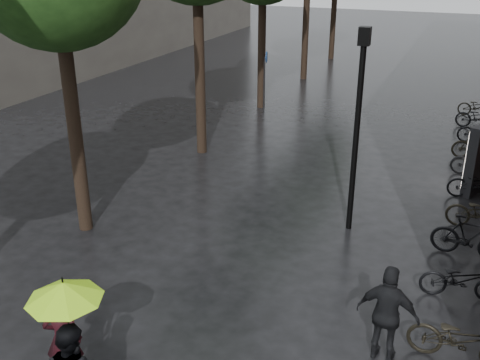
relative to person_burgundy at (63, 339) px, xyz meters
The scene contains 7 objects.
person_burgundy is the anchor object (origin of this frame).
lime_umbrella 1.24m from the person_burgundy, 33.92° to the right, with size 1.10×1.10×1.62m.
pedestrian_walking 5.12m from the person_burgundy, 28.46° to the left, with size 1.02×0.42×1.74m, color black.
parked_bicycles 12.00m from the person_burgundy, 61.38° to the left, with size 2.03×16.23×0.98m.
ad_lightbox 11.87m from the person_burgundy, 61.18° to the left, with size 0.30×1.31×1.97m.
lamp_post 7.76m from the person_burgundy, 66.67° to the left, with size 0.25×0.25×4.78m.
cycle_sign 16.10m from the person_burgundy, 99.10° to the left, with size 0.13×0.45×2.46m.
Camera 1 is at (4.02, -2.80, 6.37)m, focal length 42.00 mm.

